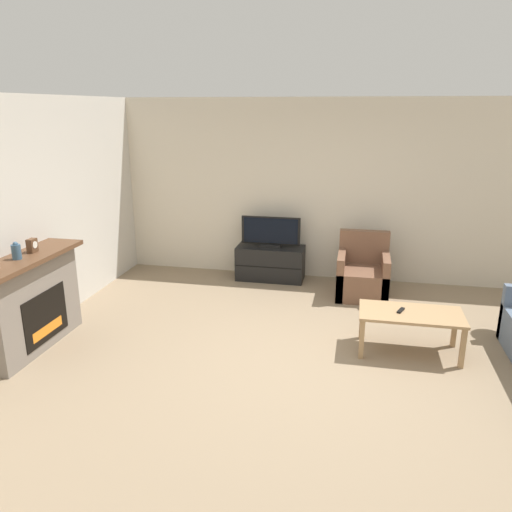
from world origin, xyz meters
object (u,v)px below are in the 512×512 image
object	(u,v)px
mantel_clock	(32,246)
tv	(271,233)
tv_stand	(270,263)
armchair	(363,276)
mantel_vase_centre_left	(16,251)
coffee_table	(411,318)
remote	(401,310)
fireplace	(29,302)

from	to	relation	value
mantel_clock	tv	world-z (taller)	mantel_clock
tv_stand	armchair	world-z (taller)	armchair
mantel_vase_centre_left	coffee_table	bearing A→B (deg)	11.51
mantel_vase_centre_left	remote	size ratio (longest dim) A/B	1.22
mantel_clock	remote	distance (m)	4.02
mantel_vase_centre_left	coffee_table	size ratio (longest dim) A/B	0.17
mantel_clock	remote	world-z (taller)	mantel_clock
mantel_vase_centre_left	tv_stand	bearing A→B (deg)	53.46
armchair	coffee_table	size ratio (longest dim) A/B	0.81
mantel_vase_centre_left	remote	bearing A→B (deg)	11.92
tv_stand	coffee_table	distance (m)	2.81
coffee_table	fireplace	bearing A→B (deg)	-170.05
tv_stand	remote	distance (m)	2.74
mantel_clock	tv_stand	bearing A→B (deg)	50.88
fireplace	armchair	xyz separation A→B (m)	(3.55, 2.37, -0.25)
mantel_vase_centre_left	mantel_clock	world-z (taller)	mantel_vase_centre_left
mantel_clock	armchair	size ratio (longest dim) A/B	0.17
tv	mantel_vase_centre_left	bearing A→B (deg)	-126.56
tv	coffee_table	distance (m)	2.82
armchair	mantel_vase_centre_left	bearing A→B (deg)	-144.89
mantel_vase_centre_left	tv_stand	distance (m)	3.71
tv	remote	size ratio (longest dim) A/B	5.82
remote	fireplace	bearing A→B (deg)	-147.48
fireplace	coffee_table	xyz separation A→B (m)	(4.05, 0.71, -0.13)
mantel_vase_centre_left	tv	xyz separation A→B (m)	(2.14, 2.89, -0.41)
mantel_clock	remote	bearing A→B (deg)	8.27
fireplace	coffee_table	world-z (taller)	fireplace
tv_stand	armchair	bearing A→B (deg)	-16.44
remote	tv	bearing A→B (deg)	153.02
tv	coffee_table	xyz separation A→B (m)	(1.89, -2.07, -0.32)
tv_stand	tv	world-z (taller)	tv
armchair	remote	xyz separation A→B (m)	(0.39, -1.65, 0.19)
fireplace	mantel_vase_centre_left	xyz separation A→B (m)	(0.02, -0.11, 0.60)
mantel_vase_centre_left	mantel_clock	bearing A→B (deg)	89.83
coffee_table	tv_stand	bearing A→B (deg)	132.38
tv_stand	tv	distance (m)	0.47
fireplace	remote	bearing A→B (deg)	10.32
coffee_table	remote	bearing A→B (deg)	176.07
armchair	remote	size ratio (longest dim) A/B	5.66
mantel_vase_centre_left	remote	xyz separation A→B (m)	(3.93, 0.83, -0.66)
tv	coffee_table	bearing A→B (deg)	-47.59
fireplace	coffee_table	distance (m)	4.11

